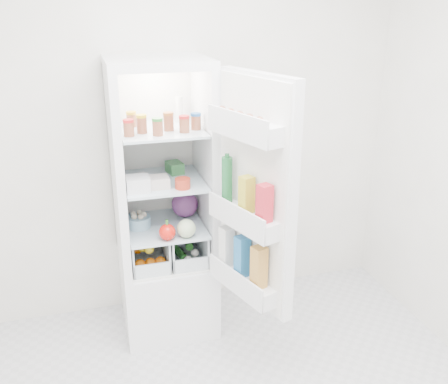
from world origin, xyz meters
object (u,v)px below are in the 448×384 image
object	(u,v)px
mushroom_bowl	(139,222)
fridge_door	(252,200)
refrigerator	(164,232)
red_cabbage	(185,204)

from	to	relation	value
mushroom_bowl	fridge_door	bearing A→B (deg)	-45.73
mushroom_bowl	fridge_door	distance (m)	0.86
refrigerator	red_cabbage	size ratio (longest dim) A/B	10.26
mushroom_bowl	refrigerator	bearing A→B (deg)	15.10
red_cabbage	fridge_door	world-z (taller)	fridge_door
red_cabbage	fridge_door	xyz separation A→B (m)	(0.24, -0.66, 0.26)
red_cabbage	fridge_door	bearing A→B (deg)	-69.96
red_cabbage	mushroom_bowl	world-z (taller)	red_cabbage
refrigerator	fridge_door	xyz separation A→B (m)	(0.40, -0.62, 0.43)
red_cabbage	fridge_door	size ratio (longest dim) A/B	0.13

